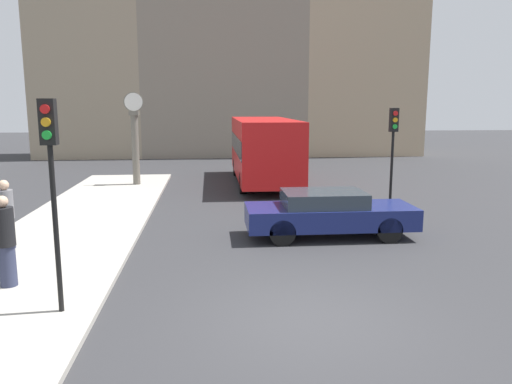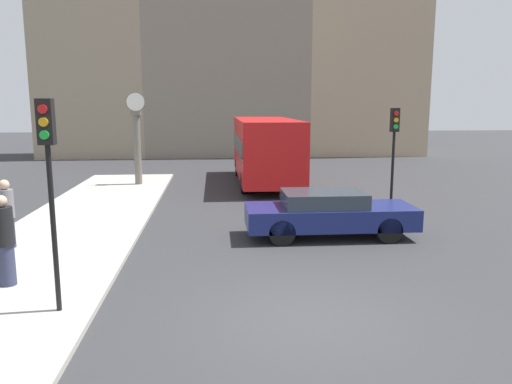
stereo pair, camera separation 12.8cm
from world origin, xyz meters
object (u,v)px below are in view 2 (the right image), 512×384
object	(u,v)px
bus_distant	(265,147)
traffic_light_near	(49,162)
traffic_light_far	(394,139)
sedan_car	(328,213)
pedestrian_grey_jacket	(7,214)
street_clock	(137,140)
pedestrian_black_jacket	(5,241)

from	to	relation	value
bus_distant	traffic_light_near	xyz separation A→B (m)	(-5.15, -14.60, 1.04)
traffic_light_near	traffic_light_far	distance (m)	11.19
sedan_car	traffic_light_far	size ratio (longest dim) A/B	1.31
sedan_car	traffic_light_near	world-z (taller)	traffic_light_near
traffic_light_far	pedestrian_grey_jacket	bearing A→B (deg)	-164.58
sedan_car	pedestrian_grey_jacket	distance (m)	8.44
traffic_light_near	traffic_light_far	xyz separation A→B (m)	(8.58, 7.18, -0.19)
bus_distant	pedestrian_grey_jacket	xyz separation A→B (m)	(-7.61, -10.46, -0.73)
sedan_car	street_clock	bearing A→B (deg)	125.43
pedestrian_grey_jacket	street_clock	bearing A→B (deg)	79.94
traffic_light_near	traffic_light_far	world-z (taller)	traffic_light_near
traffic_light_near	sedan_car	bearing A→B (deg)	39.40
sedan_car	pedestrian_black_jacket	size ratio (longest dim) A/B	2.56
pedestrian_black_jacket	pedestrian_grey_jacket	bearing A→B (deg)	110.85
sedan_car	bus_distant	size ratio (longest dim) A/B	0.55
traffic_light_near	pedestrian_black_jacket	xyz separation A→B (m)	(-1.41, 1.38, -1.73)
street_clock	pedestrian_grey_jacket	world-z (taller)	street_clock
traffic_light_far	sedan_car	bearing A→B (deg)	-138.87
bus_distant	traffic_light_far	bearing A→B (deg)	-65.20
pedestrian_black_jacket	sedan_car	bearing A→B (deg)	25.50
bus_distant	pedestrian_grey_jacket	size ratio (longest dim) A/B	4.91
bus_distant	traffic_light_near	size ratio (longest dim) A/B	2.32
bus_distant	traffic_light_near	world-z (taller)	traffic_light_near
bus_distant	street_clock	world-z (taller)	street_clock
pedestrian_black_jacket	bus_distant	bearing A→B (deg)	63.63
traffic_light_far	street_clock	distance (m)	11.61
sedan_car	traffic_light_far	distance (m)	3.98
sedan_car	pedestrian_black_jacket	bearing A→B (deg)	-154.50
pedestrian_grey_jacket	bus_distant	bearing A→B (deg)	53.98
bus_distant	street_clock	distance (m)	5.86
bus_distant	pedestrian_black_jacket	distance (m)	14.78
street_clock	pedestrian_black_jacket	distance (m)	12.87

